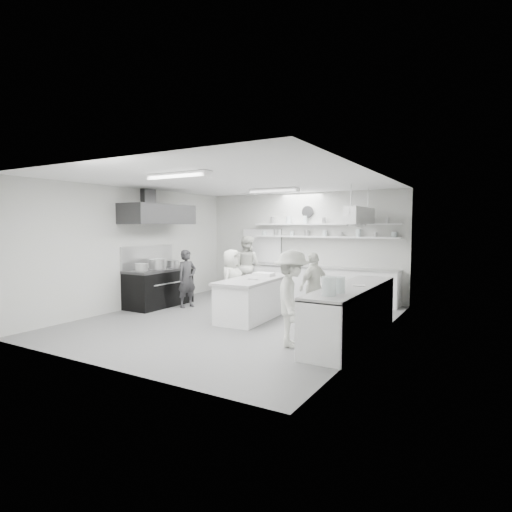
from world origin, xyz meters
The scene contains 27 objects.
floor centered at (0.00, 0.00, -0.01)m, with size 6.00×7.00×0.02m, color gray.
ceiling centered at (0.00, 0.00, 3.01)m, with size 6.00×7.00×0.02m, color white.
wall_back centered at (0.00, 3.50, 1.50)m, with size 6.00×0.04×3.00m, color #BEBEBE.
wall_front centered at (0.00, -3.50, 1.50)m, with size 6.00×0.04×3.00m, color #BEBEBE.
wall_left centered at (-3.00, 0.00, 1.50)m, with size 0.04×7.00×3.00m, color #BEBEBE.
wall_right centered at (3.00, 0.00, 1.50)m, with size 0.04×7.00×3.00m, color #BEBEBE.
stove centered at (-2.60, 0.40, 0.45)m, with size 0.80×1.80×0.90m, color black.
exhaust_hood centered at (-2.60, 0.40, 2.35)m, with size 0.85×2.00×0.50m, color #333334.
back_counter centered at (0.30, 3.20, 0.46)m, with size 5.00×0.60×0.92m, color white.
shelf_lower centered at (0.70, 3.37, 1.75)m, with size 4.20×0.26×0.04m, color white.
shelf_upper centered at (0.70, 3.37, 2.10)m, with size 4.20×0.26×0.04m, color white.
pass_through_window centered at (-1.30, 3.48, 1.45)m, with size 1.30×0.04×1.00m, color black.
wall_clock centered at (0.20, 3.46, 2.45)m, with size 0.32×0.32×0.05m, color silver.
right_counter centered at (2.65, -0.20, 0.47)m, with size 0.74×3.30×0.94m, color white.
pot_rack centered at (2.00, 2.40, 2.30)m, with size 0.30×1.60×0.40m, color #BABABA.
light_fixture_front centered at (0.00, -1.80, 2.94)m, with size 1.30×0.25×0.10m, color white.
light_fixture_rear centered at (0.00, 1.80, 2.94)m, with size 1.30×0.25×0.10m, color white.
prep_island centered at (0.20, 0.50, 0.42)m, with size 0.85×2.28×0.84m, color white.
stove_pot centered at (-2.60, 0.37, 1.06)m, with size 0.44×0.44×0.30m, color #BABABA.
cook_stove centered at (-1.87, 0.63, 0.73)m, with size 0.53×0.35×1.46m, color #2C2C2E.
cook_back centered at (-1.42, 2.78, 0.88)m, with size 0.86×0.67×1.77m, color silver.
cook_island_left centered at (-0.48, 0.56, 0.76)m, with size 0.74×0.48×1.51m, color silver.
cook_island_right centered at (1.47, 0.86, 0.74)m, with size 0.87×0.36×1.49m, color silver.
cook_right centered at (1.89, -1.13, 0.83)m, with size 1.07×0.61×1.66m, color silver.
bowl_island_a centered at (0.27, 0.32, 0.87)m, with size 0.26×0.26×0.06m, color #BABABA.
bowl_island_b centered at (0.36, 0.21, 0.87)m, with size 0.19×0.19×0.06m, color white.
bowl_right centered at (2.74, -0.11, 0.97)m, with size 0.22×0.22×0.05m, color white.
Camera 1 is at (4.90, -7.50, 2.07)m, focal length 29.24 mm.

